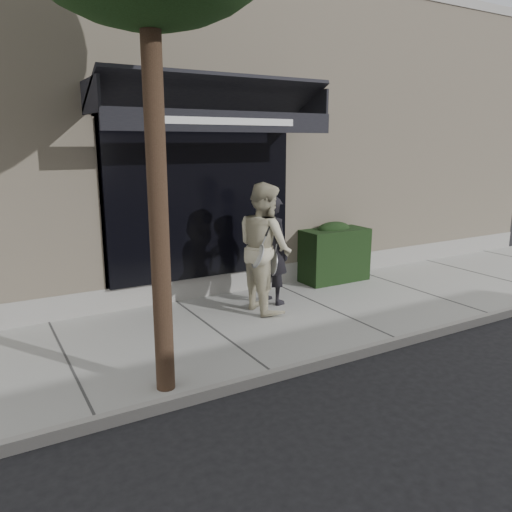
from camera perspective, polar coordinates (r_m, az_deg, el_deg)
ground at (r=8.22m, az=8.05°, el=-6.57°), size 80.00×80.00×0.00m
sidewalk at (r=8.20m, az=8.07°, el=-6.17°), size 20.00×3.00×0.12m
curb at (r=7.13m, az=15.85°, el=-9.45°), size 20.00×0.10×0.14m
building_facade at (r=12.04m, az=-6.57°, el=12.86°), size 14.30×8.04×5.64m
hedge at (r=9.65m, az=8.78°, el=0.38°), size 1.30×0.70×1.14m
pedestrian_front at (r=8.12m, az=1.91°, el=0.70°), size 0.86×0.83×1.78m
pedestrian_back at (r=7.74m, az=1.00°, el=1.00°), size 0.80×1.01×2.02m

